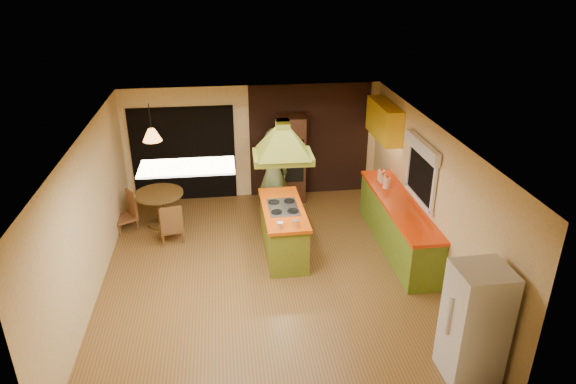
{
  "coord_description": "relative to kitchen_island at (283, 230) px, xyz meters",
  "views": [
    {
      "loc": [
        -0.61,
        -7.37,
        4.9
      ],
      "look_at": [
        0.45,
        0.78,
        1.15
      ],
      "focal_mm": 32.0,
      "sensor_mm": 36.0,
      "label": 1
    }
  ],
  "objects": [
    {
      "name": "chair_left",
      "position": [
        -3.0,
        1.25,
        -0.07
      ],
      "size": [
        0.58,
        0.58,
        0.77
      ],
      "primitive_type": null,
      "rotation": [
        0.0,
        0.0,
        -1.02
      ],
      "color": "brown",
      "rests_on": "ground"
    },
    {
      "name": "wall_oven",
      "position": [
        0.43,
        2.26,
        0.5
      ],
      "size": [
        0.67,
        0.64,
        1.9
      ],
      "rotation": [
        0.0,
        0.0,
        -0.07
      ],
      "color": "#472616",
      "rests_on": "ground"
    },
    {
      "name": "chair_near",
      "position": [
        -2.05,
        0.7,
        -0.06
      ],
      "size": [
        0.51,
        0.51,
        0.78
      ],
      "primitive_type": null,
      "rotation": [
        0.0,
        0.0,
        3.37
      ],
      "color": "brown",
      "rests_on": "ground"
    },
    {
      "name": "upper_cabinets",
      "position": [
        2.22,
        1.52,
        1.5
      ],
      "size": [
        0.34,
        1.4,
        0.7
      ],
      "primitive_type": "cube",
      "color": "yellow",
      "rests_on": "room_walls"
    },
    {
      "name": "fluor_panel",
      "position": [
        -1.45,
        -1.88,
        2.03
      ],
      "size": [
        1.2,
        0.6,
        0.03
      ],
      "primitive_type": "cube",
      "color": "white",
      "rests_on": "ceiling_plane"
    },
    {
      "name": "canister_medium",
      "position": [
        2.05,
        0.55,
        0.57
      ],
      "size": [
        0.18,
        0.18,
        0.2
      ],
      "primitive_type": "cylinder",
      "rotation": [
        0.0,
        0.0,
        -0.33
      ],
      "color": "#F3DFC4",
      "rests_on": "right_counter"
    },
    {
      "name": "man",
      "position": [
        -0.05,
        1.25,
        0.53
      ],
      "size": [
        0.84,
        0.7,
        1.97
      ],
      "primitive_type": "imported",
      "rotation": [
        0.0,
        0.0,
        3.5
      ],
      "color": "#444E29",
      "rests_on": "ground"
    },
    {
      "name": "refrigerator",
      "position": [
        1.98,
        -3.31,
        0.34
      ],
      "size": [
        0.67,
        0.63,
        1.59
      ],
      "primitive_type": "cube",
      "rotation": [
        0.0,
        0.0,
        0.02
      ],
      "color": "silver",
      "rests_on": "ground"
    },
    {
      "name": "canister_small",
      "position": [
        2.05,
        0.81,
        0.55
      ],
      "size": [
        0.13,
        0.13,
        0.17
      ],
      "primitive_type": "cylinder",
      "rotation": [
        0.0,
        0.0,
        -0.01
      ],
      "color": "beige",
      "rests_on": "right_counter"
    },
    {
      "name": "ground",
      "position": [
        -0.35,
        -0.68,
        -0.45
      ],
      "size": [
        6.5,
        6.5,
        0.0
      ],
      "primitive_type": "plane",
      "color": "brown",
      "rests_on": "ground"
    },
    {
      "name": "kitchen_island",
      "position": [
        0.0,
        0.0,
        0.0
      ],
      "size": [
        0.74,
        1.8,
        0.91
      ],
      "rotation": [
        0.0,
        0.0,
        0.01
      ],
      "color": "olive",
      "rests_on": "ground"
    },
    {
      "name": "nook_opening",
      "position": [
        -1.85,
        2.55,
        0.6
      ],
      "size": [
        2.2,
        0.03,
        2.1
      ],
      "primitive_type": "cube",
      "color": "black",
      "rests_on": "ground"
    },
    {
      "name": "pendant_lamp",
      "position": [
        -2.3,
        1.35,
        1.45
      ],
      "size": [
        0.46,
        0.46,
        0.23
      ],
      "primitive_type": "cone",
      "rotation": [
        0.0,
        0.0,
        -0.37
      ],
      "color": "#FF9E3F",
      "rests_on": "ceiling_plane"
    },
    {
      "name": "range_hood",
      "position": [
        0.0,
        0.0,
        1.8
      ],
      "size": [
        1.01,
        0.74,
        0.79
      ],
      "rotation": [
        0.0,
        0.0,
        -0.02
      ],
      "color": "#666C1B",
      "rests_on": "ceiling_plane"
    },
    {
      "name": "canister_large",
      "position": [
        2.05,
        0.91,
        0.57
      ],
      "size": [
        0.17,
        0.17,
        0.21
      ],
      "primitive_type": "cylinder",
      "rotation": [
        0.0,
        0.0,
        -0.19
      ],
      "color": "beige",
      "rests_on": "right_counter"
    },
    {
      "name": "window_right",
      "position": [
        2.35,
        -0.28,
        1.32
      ],
      "size": [
        0.12,
        1.35,
        1.06
      ],
      "color": "black",
      "rests_on": "room_walls"
    },
    {
      "name": "right_counter",
      "position": [
        2.1,
        -0.08,
        0.01
      ],
      "size": [
        0.62,
        3.05,
        0.92
      ],
      "color": "olive",
      "rests_on": "ground"
    },
    {
      "name": "brick_panel",
      "position": [
        0.9,
        2.55,
        0.8
      ],
      "size": [
        2.64,
        0.03,
        2.5
      ],
      "primitive_type": "cube",
      "color": "#381E14",
      "rests_on": "ground"
    },
    {
      "name": "ceiling_plane",
      "position": [
        -0.35,
        -0.68,
        2.05
      ],
      "size": [
        6.5,
        6.5,
        0.0
      ],
      "primitive_type": "plane",
      "rotation": [
        3.14,
        0.0,
        0.0
      ],
      "color": "silver",
      "rests_on": "room_walls"
    },
    {
      "name": "dining_table",
      "position": [
        -2.3,
        1.35,
        0.04
      ],
      "size": [
        0.95,
        0.95,
        0.71
      ],
      "rotation": [
        0.0,
        0.0,
        0.11
      ],
      "color": "brown",
      "rests_on": "ground"
    },
    {
      "name": "room_walls",
      "position": [
        -0.35,
        -0.68,
        0.8
      ],
      "size": [
        5.5,
        6.5,
        6.5
      ],
      "color": "beige",
      "rests_on": "ground"
    }
  ]
}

